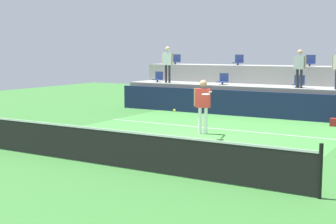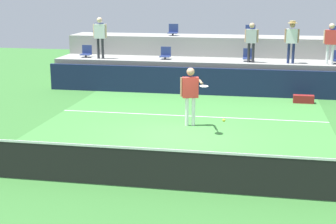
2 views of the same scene
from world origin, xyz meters
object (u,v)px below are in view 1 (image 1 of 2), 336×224
stadium_chair_lower_left (223,80)px  stadium_chair_upper_far_left (176,60)px  stadium_chair_lower_right (299,82)px  tennis_ball (174,110)px  stadium_chair_upper_left (239,61)px  stadium_chair_upper_right (310,62)px  tennis_player (203,101)px  spectator_in_white (168,61)px  stadium_chair_lower_far_left (158,78)px  spectator_in_grey (300,65)px

stadium_chair_lower_left → stadium_chair_upper_far_left: stadium_chair_upper_far_left is taller
stadium_chair_lower_right → tennis_ball: (-0.24, -10.33, -0.11)m
stadium_chair_lower_left → stadium_chair_upper_far_left: 4.07m
stadium_chair_upper_left → stadium_chair_upper_right: (3.50, 0.00, 0.00)m
tennis_ball → stadium_chair_upper_right: bearing=88.9°
stadium_chair_upper_right → tennis_ball: 12.17m
tennis_player → spectator_in_white: size_ratio=1.04×
stadium_chair_lower_far_left → stadium_chair_lower_left: bearing=0.0°
stadium_chair_upper_right → spectator_in_grey: (0.11, -2.18, -0.11)m
stadium_chair_lower_far_left → tennis_ball: size_ratio=7.65×
stadium_chair_upper_right → spectator_in_white: size_ratio=0.30×
stadium_chair_upper_right → spectator_in_white: spectator_in_white is taller
stadium_chair_lower_left → stadium_chair_upper_far_left: size_ratio=1.00×
tennis_ball → spectator_in_grey: bearing=88.0°
stadium_chair_lower_far_left → stadium_chair_upper_right: (7.08, 1.80, 0.85)m
stadium_chair_upper_left → spectator_in_white: bearing=-142.0°
stadium_chair_upper_right → spectator_in_white: (-6.29, -2.18, 0.01)m
tennis_ball → spectator_in_white: bearing=121.3°
stadium_chair_lower_right → spectator_in_grey: size_ratio=0.32×
stadium_chair_upper_left → tennis_ball: 12.60m
spectator_in_grey → tennis_ball: bearing=-92.0°
stadium_chair_lower_far_left → spectator_in_grey: bearing=-3.1°
stadium_chair_lower_right → tennis_ball: bearing=-91.3°
stadium_chair_lower_left → spectator_in_grey: (3.63, -0.38, 0.74)m
stadium_chair_upper_far_left → spectator_in_white: bearing=-70.5°
stadium_chair_lower_far_left → stadium_chair_upper_right: bearing=14.3°
stadium_chair_lower_far_left → tennis_ball: stadium_chair_lower_far_left is taller
tennis_ball → stadium_chair_upper_far_left: bearing=119.4°
stadium_chair_lower_right → tennis_player: tennis_player is taller
stadium_chair_lower_right → spectator_in_grey: spectator_in_grey is taller
spectator_in_grey → tennis_ball: 9.99m
spectator_in_grey → stadium_chair_upper_right: bearing=92.9°
stadium_chair_lower_left → stadium_chair_lower_right: (3.52, 0.00, 0.00)m
stadium_chair_upper_right → tennis_ball: bearing=-91.1°
stadium_chair_lower_left → stadium_chair_lower_far_left: bearing=180.0°
stadium_chair_lower_right → tennis_player: bearing=-104.6°
stadium_chair_lower_far_left → stadium_chair_lower_right: same height
stadium_chair_upper_left → stadium_chair_upper_right: bearing=0.0°
stadium_chair_lower_far_left → stadium_chair_lower_left: (3.56, 0.00, 0.00)m
stadium_chair_upper_right → tennis_ball: (-0.24, -12.13, -0.96)m
stadium_chair_lower_far_left → stadium_chair_upper_right: stadium_chair_upper_right is taller
stadium_chair_upper_right → spectator_in_grey: size_ratio=0.32×
spectator_in_grey → tennis_ball: (-0.35, -9.94, -0.85)m
stadium_chair_lower_left → stadium_chair_upper_right: bearing=27.1°
stadium_chair_lower_right → tennis_player: (-1.57, -6.05, -0.33)m
tennis_player → spectator_in_grey: spectator_in_grey is taller
spectator_in_white → stadium_chair_lower_left: bearing=7.9°
stadium_chair_upper_right → stadium_chair_lower_left: bearing=-152.9°
stadium_chair_lower_right → spectator_in_white: (-6.30, -0.38, 0.86)m
stadium_chair_upper_left → tennis_player: bearing=-76.2°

